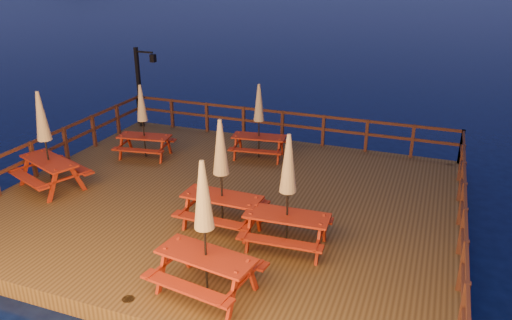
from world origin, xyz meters
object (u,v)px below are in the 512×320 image
object	(u,v)px
lamp_post	(142,80)
picnic_table_2	(221,173)
picnic_table_1	(205,227)
picnic_table_0	(288,191)

from	to	relation	value
lamp_post	picnic_table_2	bearing A→B (deg)	-45.26
picnic_table_2	picnic_table_1	bearing A→B (deg)	-71.24
lamp_post	picnic_table_0	bearing A→B (deg)	-39.59
picnic_table_0	picnic_table_1	bearing A→B (deg)	-117.53
picnic_table_2	lamp_post	bearing A→B (deg)	135.98
picnic_table_1	picnic_table_0	bearing A→B (deg)	74.17
picnic_table_0	lamp_post	bearing A→B (deg)	137.23
lamp_post	picnic_table_2	distance (m)	8.42
lamp_post	picnic_table_2	xyz separation A→B (m)	(5.92, -5.97, -0.40)
lamp_post	picnic_table_1	bearing A→B (deg)	-51.49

